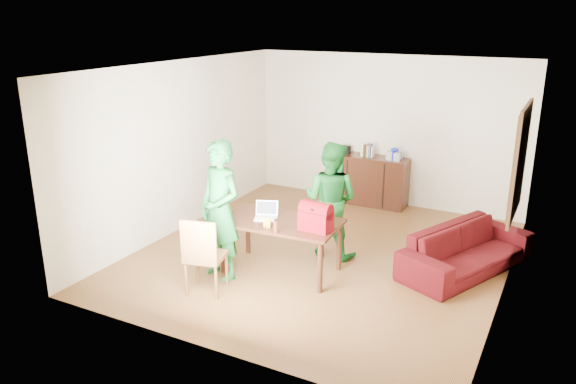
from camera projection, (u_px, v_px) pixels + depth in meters
The scene contains 10 objects.
room at pixel (328, 167), 7.92m from camera, with size 5.20×5.70×2.90m.
table at pixel (281, 227), 7.51m from camera, with size 1.62×0.98×0.74m.
chair at pixel (206, 270), 7.07m from camera, with size 0.55×0.54×1.01m.
person_near at pixel (220, 210), 7.30m from camera, with size 0.68×0.45×1.86m, color #166528.
person_far at pixel (331, 200), 7.99m from camera, with size 0.82×0.64×1.68m, color #145A1C.
laptop at pixel (266, 216), 7.55m from camera, with size 0.36×0.31×0.21m.
bananas at pixel (267, 226), 7.22m from camera, with size 0.14×0.09×0.05m, color gold, non-canonical shape.
bottle at pixel (276, 226), 7.06m from camera, with size 0.06×0.06×0.18m, color #551F13.
red_bag at pixel (316, 219), 7.12m from camera, with size 0.41×0.24×0.30m, color maroon.
sofa at pixel (467, 250), 7.65m from camera, with size 2.07×0.81×0.60m, color #39070A.
Camera 1 is at (3.05, -6.92, 3.39)m, focal length 35.00 mm.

